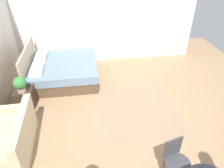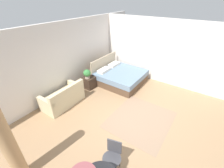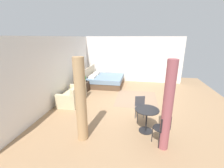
{
  "view_description": "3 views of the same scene",
  "coord_description": "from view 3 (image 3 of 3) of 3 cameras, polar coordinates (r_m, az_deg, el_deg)",
  "views": [
    {
      "loc": [
        -3.64,
        0.82,
        3.42
      ],
      "look_at": [
        0.37,
        0.23,
        0.75
      ],
      "focal_mm": 33.31,
      "sensor_mm": 36.0,
      "label": 1
    },
    {
      "loc": [
        -3.37,
        -1.75,
        3.61
      ],
      "look_at": [
        0.29,
        0.8,
        0.96
      ],
      "focal_mm": 24.33,
      "sensor_mm": 36.0,
      "label": 2
    },
    {
      "loc": [
        -6.41,
        -0.41,
        2.78
      ],
      "look_at": [
        -0.08,
        0.72,
        0.76
      ],
      "focal_mm": 24.18,
      "sensor_mm": 36.0,
      "label": 3
    }
  ],
  "objects": [
    {
      "name": "curtain_left",
      "position": [
        3.9,
        20.26,
        -8.27
      ],
      "size": [
        0.24,
        0.24,
        2.32
      ],
      "color": "#994C51",
      "rests_on": "ground"
    },
    {
      "name": "wall_back",
      "position": [
        7.4,
        -17.83,
        5.88
      ],
      "size": [
        9.38,
        0.12,
        2.81
      ],
      "primitive_type": "cube",
      "color": "silver",
      "rests_on": "ground"
    },
    {
      "name": "potted_plant",
      "position": [
        7.92,
        -10.88,
        2.12
      ],
      "size": [
        0.31,
        0.31,
        0.4
      ],
      "color": "tan",
      "rests_on": "nightstand"
    },
    {
      "name": "couch",
      "position": [
        6.86,
        -14.42,
        -4.44
      ],
      "size": [
        1.53,
        0.83,
        0.84
      ],
      "color": "beige",
      "rests_on": "ground"
    },
    {
      "name": "curtain_right",
      "position": [
        4.1,
        -11.71,
        -6.24
      ],
      "size": [
        0.29,
        0.29,
        2.32
      ],
      "color": "tan",
      "rests_on": "ground"
    },
    {
      "name": "ground_plane",
      "position": [
        7.0,
        5.94,
        -6.15
      ],
      "size": [
        9.38,
        9.04,
        0.02
      ],
      "primitive_type": "cube",
      "color": "#9E7A56"
    },
    {
      "name": "cafe_chair_near_window",
      "position": [
        5.31,
        10.71,
        -8.18
      ],
      "size": [
        0.52,
        0.52,
        0.83
      ],
      "color": "#3F3F44",
      "rests_on": "ground"
    },
    {
      "name": "wall_right",
      "position": [
        9.7,
        7.68,
        9.12
      ],
      "size": [
        0.12,
        6.04,
        2.81
      ],
      "primitive_type": "cube",
      "color": "silver",
      "rests_on": "ground"
    },
    {
      "name": "balcony_table",
      "position": [
        4.72,
        12.97,
        -11.73
      ],
      "size": [
        0.7,
        0.7,
        0.73
      ],
      "color": "black",
      "rests_on": "ground"
    },
    {
      "name": "bed",
      "position": [
        8.95,
        -2.81,
        1.37
      ],
      "size": [
        1.88,
        1.99,
        1.08
      ],
      "color": "brown",
      "rests_on": "ground"
    },
    {
      "name": "cafe_chair_near_couch",
      "position": [
        4.26,
        18.68,
        -15.4
      ],
      "size": [
        0.55,
        0.55,
        0.86
      ],
      "color": "black",
      "rests_on": "ground"
    },
    {
      "name": "area_rug",
      "position": [
        7.22,
        9.17,
        -5.43
      ],
      "size": [
        2.08,
        1.87,
        0.01
      ],
      "primitive_type": "cube",
      "color": "#93755B",
      "rests_on": "ground"
    },
    {
      "name": "nightstand",
      "position": [
        8.15,
        -10.46,
        -0.92
      ],
      "size": [
        0.5,
        0.44,
        0.51
      ],
      "color": "#38281E",
      "rests_on": "ground"
    }
  ]
}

